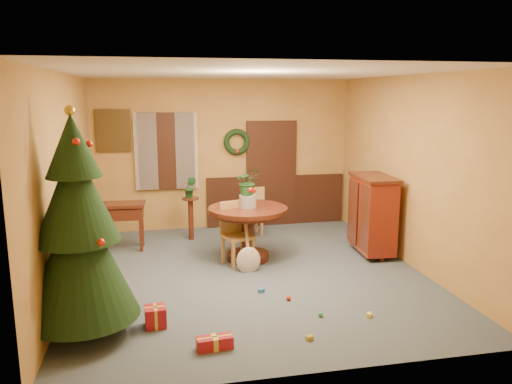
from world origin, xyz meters
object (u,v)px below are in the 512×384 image
object	(u,v)px
writing_desk	(117,215)
sideboard	(373,213)
dining_table	(248,223)
christmas_tree	(78,231)
chair_near	(235,231)

from	to	relation	value
writing_desk	sideboard	xyz separation A→B (m)	(4.13, -1.07, 0.09)
dining_table	sideboard	size ratio (longest dim) A/B	0.95
sideboard	christmas_tree	bearing A→B (deg)	-154.84
chair_near	writing_desk	xyz separation A→B (m)	(-1.84, 1.07, 0.09)
writing_desk	sideboard	bearing A→B (deg)	-14.50
dining_table	writing_desk	xyz separation A→B (m)	(-2.06, 0.95, 0.01)
dining_table	chair_near	world-z (taller)	chair_near
chair_near	sideboard	xyz separation A→B (m)	(2.29, 0.01, 0.18)
christmas_tree	writing_desk	distance (m)	3.15
christmas_tree	sideboard	bearing A→B (deg)	25.16
writing_desk	sideboard	distance (m)	4.26
christmas_tree	sideboard	size ratio (longest dim) A/B	1.91
dining_table	chair_near	distance (m)	0.27
sideboard	chair_near	bearing A→B (deg)	-179.84
dining_table	christmas_tree	bearing A→B (deg)	-136.25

